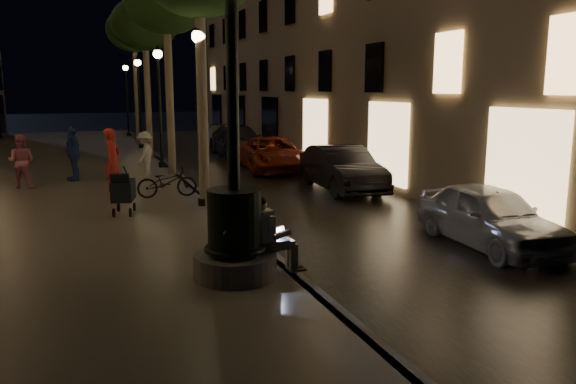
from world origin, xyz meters
name	(u,v)px	position (x,y,z in m)	size (l,w,h in m)	color
ground	(174,175)	(0.00, 15.00, 0.00)	(120.00, 120.00, 0.00)	black
cobble_lane	(248,171)	(3.00, 15.00, 0.01)	(6.00, 45.00, 0.02)	black
promenade	(64,178)	(-4.00, 15.00, 0.10)	(8.00, 45.00, 0.20)	#68635B
curb_strip	(174,173)	(0.00, 15.00, 0.10)	(0.25, 45.00, 0.20)	#59595B
fountain_lamppost	(235,218)	(-1.00, 2.00, 1.21)	(1.40, 1.40, 5.21)	#59595B
seated_man_laptop	(270,232)	(-0.39, 2.00, 0.91)	(0.98, 0.33, 1.35)	tan
tree_second	(166,2)	(-0.20, 14.00, 6.33)	(3.00, 3.00, 7.40)	#6B604C
tree_third	(145,25)	(-0.30, 20.00, 6.14)	(3.00, 3.00, 7.20)	#6B604C
tree_far	(134,31)	(-0.22, 26.00, 6.43)	(3.00, 3.00, 7.50)	#6B604C
lamp_curb_a	(200,92)	(-0.30, 8.00, 3.24)	(0.36, 0.36, 4.81)	black
lamp_curb_b	(159,91)	(-0.30, 16.00, 3.24)	(0.36, 0.36, 4.81)	black
lamp_curb_c	(139,90)	(-0.30, 24.00, 3.24)	(0.36, 0.36, 4.81)	black
lamp_curb_d	(127,90)	(-0.30, 32.00, 3.24)	(0.36, 0.36, 4.81)	black
stroller	(123,191)	(-2.40, 7.60, 0.81)	(0.68, 1.20, 1.21)	black
car_front	(490,216)	(4.74, 2.59, 0.67)	(1.58, 3.92, 1.34)	#A1A4A9
car_second	(342,169)	(4.67, 9.69, 0.74)	(1.56, 4.47, 1.47)	black
car_third	(273,154)	(4.00, 14.77, 0.69)	(2.28, 4.95, 1.37)	#962E13
car_rear	(238,141)	(4.00, 20.21, 0.75)	(2.11, 5.19, 1.50)	#2B2C30
car_fifth	(219,136)	(4.21, 25.01, 0.63)	(1.32, 3.80, 1.25)	#A7A7A2
pedestrian_red	(113,160)	(-2.43, 11.16, 1.17)	(0.71, 0.46, 1.94)	red
pedestrian_pink	(21,161)	(-5.14, 12.68, 1.06)	(0.83, 0.65, 1.72)	pink
pedestrian_white	(145,155)	(-1.20, 13.58, 1.01)	(1.05, 0.60, 1.63)	silver
pedestrian_blue	(73,153)	(-3.61, 13.68, 1.14)	(1.11, 0.46, 1.89)	#274192
bicycle	(167,182)	(-1.04, 9.51, 0.65)	(0.60, 1.72, 0.90)	black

